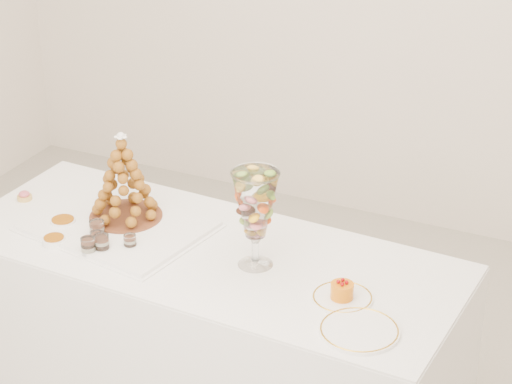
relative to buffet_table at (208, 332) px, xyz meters
The scene contains 15 objects.
buffet_table is the anchor object (origin of this frame).
lace_tray 0.54m from the buffet_table, behind, with size 0.65×0.49×0.02m, color white.
macaron_vase 0.64m from the buffet_table, ahead, with size 0.17×0.17×0.37m.
cake_plate 0.69m from the buffet_table, ahead, with size 0.21×0.21×0.01m, color white.
spare_plate 0.83m from the buffet_table, 20.13° to the right, with size 0.27×0.27×0.01m, color white.
pink_tart 0.95m from the buffet_table, behind, with size 0.06×0.06×0.04m.
verrine_a 0.59m from the buffet_table, 166.78° to the right, with size 0.06×0.06×0.08m, color white.
verrine_b 0.57m from the buffet_table, 156.50° to the right, with size 0.05×0.05×0.07m, color white.
verrine_c 0.49m from the buffet_table, 155.34° to the right, with size 0.05×0.05×0.06m, color white.
verrine_d 0.59m from the buffet_table, 149.82° to the right, with size 0.05×0.05×0.07m, color white.
verrine_e 0.56m from the buffet_table, 151.79° to the right, with size 0.06×0.06×0.08m, color white.
ramekin_back 0.70m from the buffet_table, behind, with size 0.10×0.10×0.03m, color white.
ramekin_front 0.69m from the buffet_table, 159.64° to the right, with size 0.09×0.09×0.03m, color white.
croquembouche 0.69m from the buffet_table, 169.89° to the left, with size 0.29×0.29×0.36m.
mousse_cake 0.71m from the buffet_table, ahead, with size 0.08×0.08×0.07m.
Camera 1 is at (1.42, -2.72, 2.59)m, focal length 70.00 mm.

